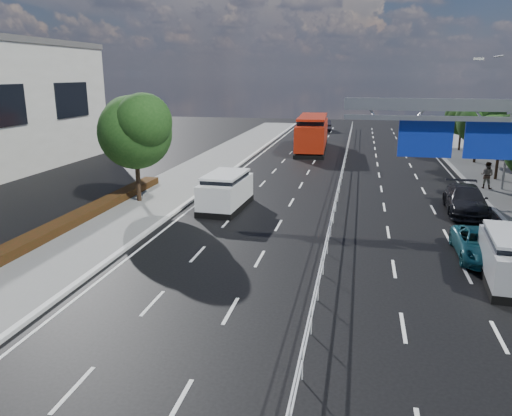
# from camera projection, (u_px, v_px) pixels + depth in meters

# --- Properties ---
(median_fence) EXTENTS (0.05, 85.00, 1.02)m
(median_fence) POSITION_uv_depth(u_px,v_px,m) (339.00, 187.00, 32.61)
(median_fence) COLOR silver
(median_fence) RESTS_ON ground
(streetlight_far) EXTENTS (2.78, 2.40, 9.00)m
(streetlight_far) POSITION_uv_depth(u_px,v_px,m) (507.00, 113.00, 32.64)
(streetlight_far) COLOR gray
(streetlight_far) RESTS_ON ground
(near_tree_back) EXTENTS (4.84, 4.51, 6.69)m
(near_tree_back) POSITION_uv_depth(u_px,v_px,m) (136.00, 128.00, 29.61)
(near_tree_back) COLOR black
(near_tree_back) RESTS_ON ground
(far_tree_f) EXTENTS (3.52, 3.28, 5.02)m
(far_tree_f) POSITION_uv_depth(u_px,v_px,m) (502.00, 134.00, 36.23)
(far_tree_f) COLOR black
(far_tree_f) RESTS_ON ground
(far_tree_g) EXTENTS (3.96, 3.69, 5.45)m
(far_tree_g) POSITION_uv_depth(u_px,v_px,m) (479.00, 121.00, 43.25)
(far_tree_g) COLOR black
(far_tree_g) RESTS_ON ground
(far_tree_h) EXTENTS (3.41, 3.18, 4.91)m
(far_tree_h) POSITION_uv_depth(u_px,v_px,m) (463.00, 118.00, 50.43)
(far_tree_h) COLOR black
(far_tree_h) RESTS_ON ground
(white_minivan) EXTENTS (2.34, 4.98, 2.12)m
(white_minivan) POSITION_uv_depth(u_px,v_px,m) (226.00, 191.00, 29.27)
(white_minivan) COLOR black
(white_minivan) RESTS_ON ground
(red_bus) EXTENTS (3.32, 12.05, 3.57)m
(red_bus) POSITION_uv_depth(u_px,v_px,m) (312.00, 132.00, 51.57)
(red_bus) COLOR black
(red_bus) RESTS_ON ground
(near_car_silver) EXTENTS (2.21, 4.35, 1.42)m
(near_car_silver) POSITION_uv_depth(u_px,v_px,m) (302.00, 146.00, 50.03)
(near_car_silver) COLOR #ABAEB3
(near_car_silver) RESTS_ON ground
(near_car_dark) EXTENTS (2.19, 4.70, 1.49)m
(near_car_dark) POSITION_uv_depth(u_px,v_px,m) (325.00, 125.00, 70.28)
(near_car_dark) COLOR black
(near_car_dark) RESTS_ON ground
(parked_car_teal) EXTENTS (2.07, 4.43, 1.23)m
(parked_car_teal) POSITION_uv_depth(u_px,v_px,m) (481.00, 245.00, 21.38)
(parked_car_teal) COLOR #165865
(parked_car_teal) RESTS_ON ground
(parked_car_dark) EXTENTS (2.39, 5.35, 1.52)m
(parked_car_dark) POSITION_uv_depth(u_px,v_px,m) (466.00, 200.00, 28.42)
(parked_car_dark) COLOR black
(parked_car_dark) RESTS_ON ground
(pedestrian_b) EXTENTS (1.12, 1.04, 1.83)m
(pedestrian_b) POSITION_uv_depth(u_px,v_px,m) (487.00, 175.00, 33.89)
(pedestrian_b) COLOR gray
(pedestrian_b) RESTS_ON sidewalk_far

